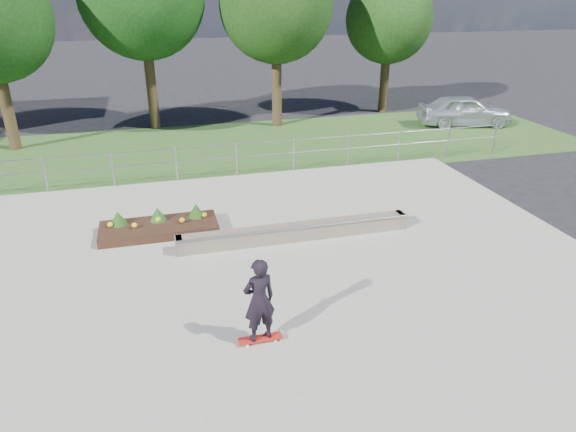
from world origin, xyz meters
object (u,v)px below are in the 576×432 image
object	(u,v)px
parked_car	(464,110)
grind_ledge	(296,232)
planter_bed	(159,226)
skateboarder	(259,301)

from	to	relation	value
parked_car	grind_ledge	bearing A→B (deg)	143.04
parked_car	planter_bed	bearing A→B (deg)	131.74
grind_ledge	skateboarder	xyz separation A→B (m)	(-1.74, -3.82, 0.68)
grind_ledge	skateboarder	world-z (taller)	skateboarder
grind_ledge	parked_car	bearing A→B (deg)	41.37
skateboarder	planter_bed	bearing A→B (deg)	107.30
grind_ledge	planter_bed	world-z (taller)	planter_bed
grind_ledge	planter_bed	xyz separation A→B (m)	(-3.34, 1.32, -0.02)
planter_bed	parked_car	distance (m)	16.35
grind_ledge	parked_car	world-z (taller)	parked_car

